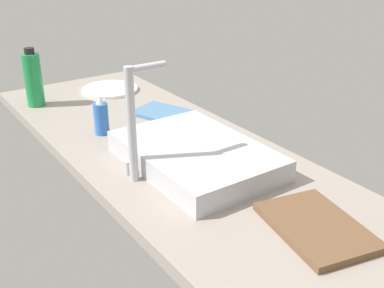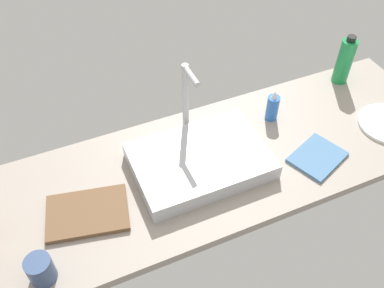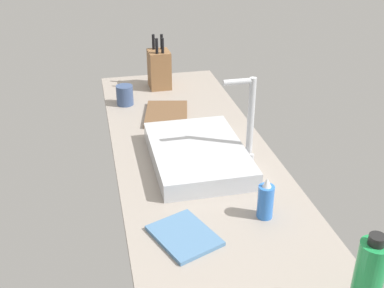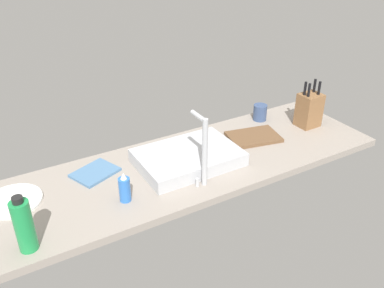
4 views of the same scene
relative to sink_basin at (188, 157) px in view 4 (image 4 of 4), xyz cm
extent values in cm
cube|color=gray|center=(1.75, -0.12, -4.91)|extent=(194.97, 58.21, 3.50)
cube|color=#B7BABF|center=(0.00, 0.00, 0.00)|extent=(46.55, 32.07, 6.31)
cylinder|color=#B7BABF|center=(2.38, 18.23, 12.45)|extent=(2.40, 2.40, 31.21)
cylinder|color=#B7BABF|center=(2.38, 13.06, 27.06)|extent=(2.00, 10.33, 2.00)
cylinder|color=#B7BABF|center=(5.88, 18.23, -1.16)|extent=(1.60, 1.60, 4.00)
cube|color=brown|center=(-76.54, -1.50, 6.04)|extent=(11.84, 10.36, 18.39)
cylinder|color=black|center=(-80.04, -3.39, 18.86)|extent=(1.43, 1.43, 7.26)
cylinder|color=black|center=(-79.48, 0.55, 18.86)|extent=(1.43, 1.43, 7.26)
cylinder|color=black|center=(-72.75, -2.91, 18.86)|extent=(1.43, 1.43, 7.26)
cylinder|color=black|center=(-72.83, -0.07, 18.86)|extent=(1.43, 1.43, 7.26)
cube|color=brown|center=(-41.58, -4.17, -2.26)|extent=(29.09, 22.78, 1.80)
cylinder|color=blue|center=(36.26, 11.92, 2.11)|extent=(4.78, 4.78, 10.53)
cone|color=silver|center=(36.26, 11.92, 8.77)|extent=(2.63, 2.63, 2.80)
cylinder|color=#1E8E47|center=(75.88, 20.84, 6.77)|extent=(6.59, 6.59, 19.86)
cylinder|color=black|center=(75.88, 20.84, 17.80)|extent=(3.62, 3.62, 2.20)
cylinder|color=white|center=(76.23, -9.94, -2.56)|extent=(23.11, 23.11, 1.20)
cube|color=teal|center=(40.66, -13.40, -2.56)|extent=(22.93, 20.68, 1.20)
cylinder|color=#384C75|center=(-58.31, -20.34, 1.34)|extent=(7.60, 7.60, 8.99)
camera|label=1|loc=(-99.40, 69.46, 58.74)|focal=44.61mm
camera|label=2|loc=(-41.88, -89.13, 112.00)|focal=39.75mm
camera|label=3|loc=(144.77, -34.31, 82.33)|focal=44.67mm
camera|label=4|loc=(80.83, 142.50, 98.97)|focal=38.45mm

